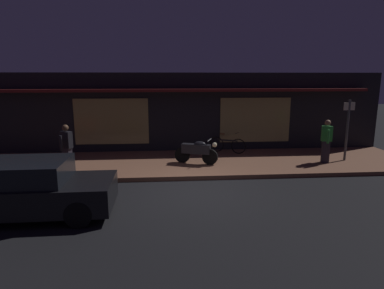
{
  "coord_description": "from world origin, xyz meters",
  "views": [
    {
      "loc": [
        -0.87,
        -9.61,
        3.45
      ],
      "look_at": [
        0.12,
        2.4,
        0.95
      ],
      "focal_mm": 30.95,
      "sensor_mm": 36.0,
      "label": 1
    }
  ],
  "objects_px": {
    "motorcycle": "(197,151)",
    "person_bystander": "(326,140)",
    "person_photographer": "(67,147)",
    "bicycle_parked": "(227,145)",
    "sign_post": "(347,127)",
    "parked_car_far": "(27,189)"
  },
  "relations": [
    {
      "from": "motorcycle",
      "to": "person_bystander",
      "type": "relative_size",
      "value": 0.97
    },
    {
      "from": "person_photographer",
      "to": "bicycle_parked",
      "type": "bearing_deg",
      "value": 21.82
    },
    {
      "from": "bicycle_parked",
      "to": "parked_car_far",
      "type": "bearing_deg",
      "value": -136.26
    },
    {
      "from": "parked_car_far",
      "to": "bicycle_parked",
      "type": "bearing_deg",
      "value": 43.74
    },
    {
      "from": "motorcycle",
      "to": "parked_car_far",
      "type": "distance_m",
      "value": 6.2
    },
    {
      "from": "person_bystander",
      "to": "sign_post",
      "type": "height_order",
      "value": "sign_post"
    },
    {
      "from": "bicycle_parked",
      "to": "sign_post",
      "type": "xyz_separation_m",
      "value": [
        4.42,
        -1.71,
        1.0
      ]
    },
    {
      "from": "motorcycle",
      "to": "person_bystander",
      "type": "xyz_separation_m",
      "value": [
        4.98,
        -0.23,
        0.38
      ]
    },
    {
      "from": "bicycle_parked",
      "to": "sign_post",
      "type": "height_order",
      "value": "sign_post"
    },
    {
      "from": "motorcycle",
      "to": "person_bystander",
      "type": "distance_m",
      "value": 5.0
    },
    {
      "from": "parked_car_far",
      "to": "person_photographer",
      "type": "bearing_deg",
      "value": 89.7
    },
    {
      "from": "person_photographer",
      "to": "sign_post",
      "type": "height_order",
      "value": "sign_post"
    },
    {
      "from": "motorcycle",
      "to": "parked_car_far",
      "type": "xyz_separation_m",
      "value": [
        -4.63,
        -4.12,
        0.06
      ]
    },
    {
      "from": "person_bystander",
      "to": "sign_post",
      "type": "relative_size",
      "value": 0.7
    },
    {
      "from": "bicycle_parked",
      "to": "person_photographer",
      "type": "height_order",
      "value": "person_photographer"
    },
    {
      "from": "bicycle_parked",
      "to": "person_photographer",
      "type": "distance_m",
      "value": 6.62
    },
    {
      "from": "person_photographer",
      "to": "person_bystander",
      "type": "bearing_deg",
      "value": 2.79
    },
    {
      "from": "parked_car_far",
      "to": "sign_post",
      "type": "bearing_deg",
      "value": 21.53
    },
    {
      "from": "person_bystander",
      "to": "sign_post",
      "type": "xyz_separation_m",
      "value": [
        0.95,
        0.27,
        0.48
      ]
    },
    {
      "from": "person_bystander",
      "to": "parked_car_far",
      "type": "bearing_deg",
      "value": -157.94
    },
    {
      "from": "person_photographer",
      "to": "person_bystander",
      "type": "distance_m",
      "value": 9.6
    },
    {
      "from": "motorcycle",
      "to": "sign_post",
      "type": "height_order",
      "value": "sign_post"
    }
  ]
}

